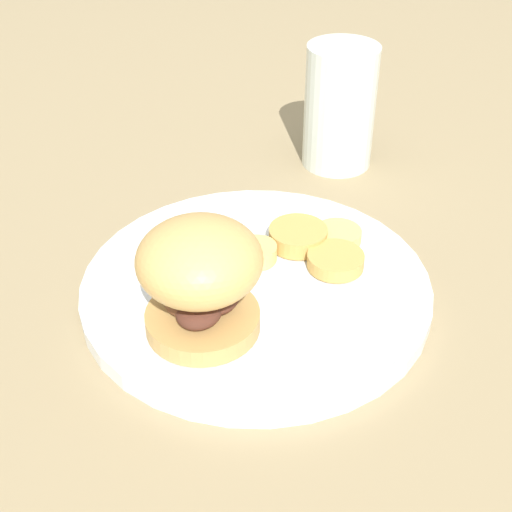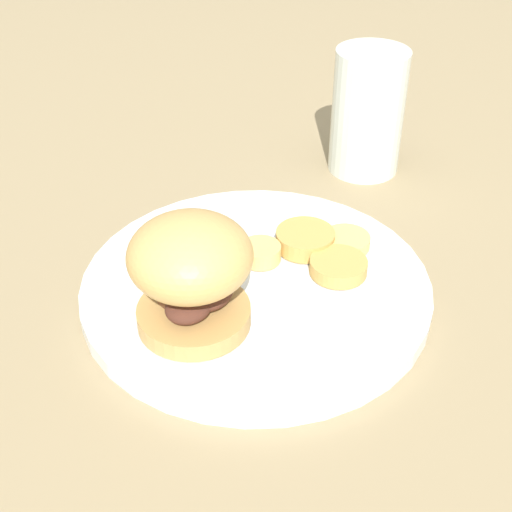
{
  "view_description": "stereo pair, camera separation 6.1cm",
  "coord_description": "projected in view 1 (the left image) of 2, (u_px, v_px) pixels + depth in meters",
  "views": [
    {
      "loc": [
        0.39,
        -0.3,
        0.4
      ],
      "look_at": [
        0.0,
        0.0,
        0.04
      ],
      "focal_mm": 50.0,
      "sensor_mm": 36.0,
      "label": 1
    },
    {
      "loc": [
        0.43,
        -0.25,
        0.4
      ],
      "look_at": [
        0.0,
        0.0,
        0.04
      ],
      "focal_mm": 50.0,
      "sensor_mm": 36.0,
      "label": 2
    }
  ],
  "objects": [
    {
      "name": "sandwich",
      "position": [
        200.0,
        275.0,
        0.55
      ],
      "size": [
        0.11,
        0.1,
        0.1
      ],
      "color": "tan",
      "rests_on": "dinner_plate"
    },
    {
      "name": "drinking_glass",
      "position": [
        340.0,
        107.0,
        0.79
      ],
      "size": [
        0.08,
        0.08,
        0.14
      ],
      "color": "silver",
      "rests_on": "ground_plane"
    },
    {
      "name": "ground_plane",
      "position": [
        256.0,
        294.0,
        0.64
      ],
      "size": [
        4.0,
        4.0,
        0.0
      ],
      "primitive_type": "plane",
      "color": "#937F5B"
    },
    {
      "name": "dinner_plate",
      "position": [
        256.0,
        286.0,
        0.63
      ],
      "size": [
        0.31,
        0.31,
        0.02
      ],
      "color": "white",
      "rests_on": "ground_plane"
    },
    {
      "name": "potato_round_2",
      "position": [
        340.0,
        236.0,
        0.67
      ],
      "size": [
        0.04,
        0.04,
        0.01
      ],
      "primitive_type": "cylinder",
      "color": "#DBB766",
      "rests_on": "dinner_plate"
    },
    {
      "name": "potato_round_3",
      "position": [
        336.0,
        260.0,
        0.64
      ],
      "size": [
        0.05,
        0.05,
        0.01
      ],
      "primitive_type": "cylinder",
      "color": "tan",
      "rests_on": "dinner_plate"
    },
    {
      "name": "potato_round_1",
      "position": [
        298.0,
        236.0,
        0.67
      ],
      "size": [
        0.05,
        0.05,
        0.02
      ],
      "primitive_type": "cylinder",
      "color": "tan",
      "rests_on": "dinner_plate"
    },
    {
      "name": "potato_round_0",
      "position": [
        257.0,
        252.0,
        0.65
      ],
      "size": [
        0.04,
        0.04,
        0.01
      ],
      "primitive_type": "cylinder",
      "color": "#DBB766",
      "rests_on": "dinner_plate"
    }
  ]
}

